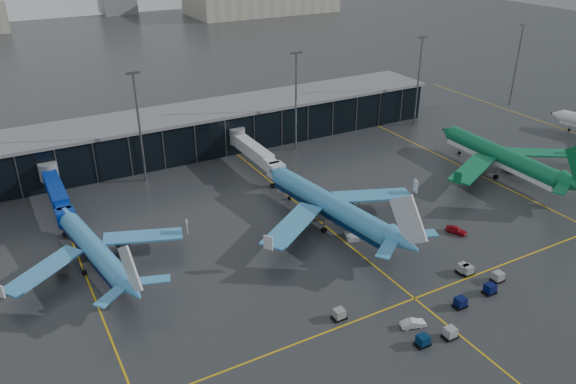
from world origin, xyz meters
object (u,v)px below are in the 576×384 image
baggage_carts (450,298)px  service_van_white (413,323)px  airliner_aer_lingus (503,146)px  mobile_airstair (352,234)px  service_van_red (456,230)px  airliner_klm_near (329,193)px  airliner_arkefly (90,236)px

baggage_carts → service_van_white: size_ratio=7.95×
airliner_aer_lingus → service_van_white: airliner_aer_lingus is taller
mobile_airstair → service_van_red: 20.37m
mobile_airstair → service_van_white: (-6.84, -25.66, -0.13)m
airliner_klm_near → service_van_white: size_ratio=11.38×
airliner_klm_near → service_van_white: airliner_klm_near is taller
airliner_klm_near → mobile_airstair: (0.93, -6.98, -6.04)m
baggage_carts → mobile_airstair: mobile_airstair is taller
airliner_klm_near → mobile_airstair: airliner_klm_near is taller
airliner_klm_near → service_van_red: airliner_klm_near is taller
airliner_arkefly → baggage_carts: (47.15, -38.22, -5.07)m
baggage_carts → service_van_red: 22.57m
airliner_arkefly → service_van_white: airliner_arkefly is taller
airliner_klm_near → service_van_red: bearing=-45.8°
service_van_red → baggage_carts: bearing=-160.6°
airliner_klm_near → airliner_aer_lingus: airliner_aer_lingus is taller
baggage_carts → mobile_airstair: bearing=95.5°
mobile_airstair → service_van_white: mobile_airstair is taller
airliner_klm_near → airliner_aer_lingus: 48.70m
airliner_arkefly → airliner_klm_near: 44.56m
mobile_airstair → service_van_red: bearing=-4.0°
baggage_carts → service_van_white: 9.32m
airliner_klm_near → baggage_carts: bearing=-91.9°
airliner_aer_lingus → mobile_airstair: (-47.76, -7.92, -6.15)m
airliner_arkefly → baggage_carts: bearing=-48.1°
baggage_carts → service_van_white: bearing=-168.7°
baggage_carts → mobile_airstair: size_ratio=8.24×
airliner_arkefly → airliner_aer_lingus: size_ratio=0.84×
airliner_arkefly → service_van_red: size_ratio=9.35×
service_van_red → service_van_white: 30.85m
airliner_arkefly → baggage_carts: 60.90m
airliner_klm_near → airliner_arkefly: bearing=162.5°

